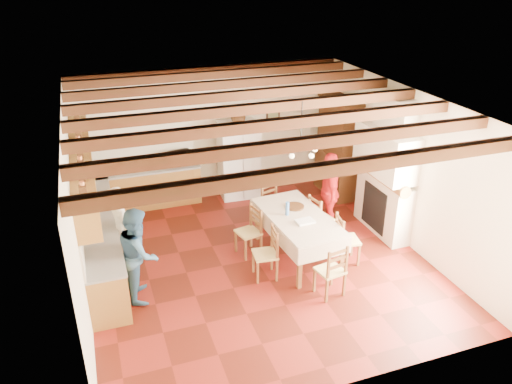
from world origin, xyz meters
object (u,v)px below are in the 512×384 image
at_px(hutch, 338,147).
at_px(person_woman_red, 329,192).
at_px(refrigerator, 239,160).
at_px(person_woman_blue, 139,253).
at_px(dining_table, 298,220).
at_px(microwave, 180,158).
at_px(chair_left_near, 265,253).
at_px(chair_end_far, 274,207).
at_px(chair_end_near, 330,269).
at_px(chair_right_near, 348,239).
at_px(chair_right_far, 321,217).
at_px(chair_left_far, 248,231).
at_px(person_man, 122,230).

xyz_separation_m(hutch, person_woman_red, (-0.96, -1.50, -0.32)).
relative_size(refrigerator, person_woman_red, 1.05).
distance_m(refrigerator, person_woman_blue, 4.18).
height_order(dining_table, microwave, microwave).
height_order(chair_left_near, chair_end_far, same).
bearing_deg(chair_end_far, refrigerator, 78.08).
height_order(chair_end_near, chair_end_far, same).
xyz_separation_m(chair_right_near, microwave, (-2.34, 3.56, 0.56)).
xyz_separation_m(chair_right_near, chair_right_far, (-0.10, 0.91, 0.00)).
height_order(hutch, chair_right_far, hutch).
relative_size(refrigerator, chair_right_near, 1.84).
xyz_separation_m(chair_end_near, person_woman_red, (0.99, 2.04, 0.36)).
relative_size(dining_table, person_woman_blue, 1.29).
bearing_deg(refrigerator, person_woman_blue, -127.47).
bearing_deg(person_woman_blue, chair_right_far, -71.98).
bearing_deg(hutch, chair_end_far, -151.94).
relative_size(chair_left_near, person_woman_red, 0.57).
height_order(chair_right_near, microwave, microwave).
xyz_separation_m(dining_table, chair_left_far, (-0.82, 0.40, -0.31)).
bearing_deg(dining_table, chair_left_near, -152.11).
relative_size(chair_left_far, microwave, 1.84).
bearing_deg(chair_left_far, chair_end_near, 15.45).
xyz_separation_m(person_man, person_woman_red, (4.13, 0.22, 0.00)).
distance_m(chair_right_near, chair_end_far, 1.82).
height_order(dining_table, person_woman_red, person_woman_red).
xyz_separation_m(chair_right_near, chair_end_near, (-0.75, -0.78, 0.00)).
bearing_deg(chair_right_far, dining_table, 109.79).
relative_size(chair_left_far, person_man, 0.58).
relative_size(hutch, microwave, 4.42).
bearing_deg(dining_table, person_woman_blue, -175.62).
height_order(chair_right_far, chair_end_far, same).
xyz_separation_m(chair_left_near, person_man, (-2.29, 1.00, 0.35)).
relative_size(chair_left_near, chair_right_far, 1.00).
xyz_separation_m(person_man, person_woman_blue, (0.19, -0.81, -0.03)).
bearing_deg(chair_end_far, person_woman_blue, -172.17).
height_order(chair_end_far, person_woman_red, person_woman_red).
bearing_deg(chair_end_far, hutch, 11.27).
xyz_separation_m(chair_right_far, person_man, (-3.79, 0.13, 0.35)).
bearing_deg(chair_right_far, person_man, 75.08).
relative_size(person_woman_red, microwave, 3.21).
height_order(chair_left_near, microwave, microwave).
distance_m(chair_left_far, chair_end_near, 1.86).
distance_m(chair_right_near, person_woman_red, 1.33).
bearing_deg(person_man, chair_left_far, -110.29).
distance_m(dining_table, microwave, 3.47).
bearing_deg(person_woman_red, chair_end_far, -90.06).
relative_size(dining_table, microwave, 3.96).
bearing_deg(chair_end_near, chair_right_far, -121.18).
relative_size(person_man, microwave, 3.19).
distance_m(chair_right_near, chair_right_far, 0.92).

